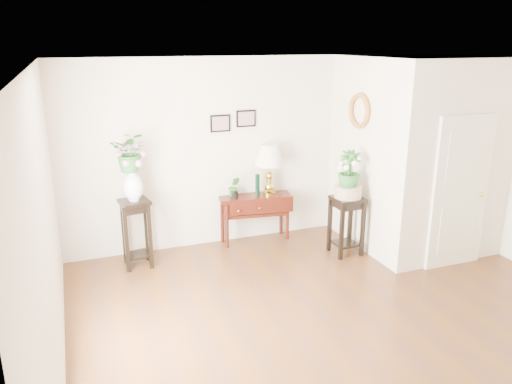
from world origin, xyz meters
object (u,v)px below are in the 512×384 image
console_table (255,218)px  table_lamp (269,172)px  plant_stand_a (137,233)px  plant_stand_b (346,225)px

console_table → table_lamp: table_lamp is taller
console_table → table_lamp: bearing=8.4°
console_table → table_lamp: 0.76m
table_lamp → plant_stand_a: table_lamp is taller
plant_stand_a → plant_stand_b: bearing=-12.7°
plant_stand_b → plant_stand_a: bearing=167.3°
plant_stand_a → plant_stand_b: plant_stand_a is taller
table_lamp → plant_stand_b: 1.41m
plant_stand_a → plant_stand_b: (2.91, -0.66, -0.05)m
console_table → table_lamp: (0.23, 0.00, 0.72)m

